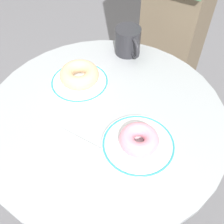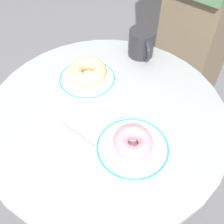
# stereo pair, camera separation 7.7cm
# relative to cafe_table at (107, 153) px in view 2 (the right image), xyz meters

# --- Properties ---
(ground_plane) EXTENTS (7.00, 7.00, 0.02)m
(ground_plane) POSITION_rel_cafe_table_xyz_m (0.00, 0.00, -0.53)
(ground_plane) COLOR slate
(cafe_table) EXTENTS (0.72, 0.72, 0.75)m
(cafe_table) POSITION_rel_cafe_table_xyz_m (0.00, 0.00, 0.00)
(cafe_table) COLOR #999EA3
(cafe_table) RESTS_ON ground
(plate_left) EXTENTS (0.19, 0.19, 0.01)m
(plate_left) POSITION_rel_cafe_table_xyz_m (-0.14, 0.04, 0.24)
(plate_left) COLOR white
(plate_left) RESTS_ON cafe_table
(plate_right) EXTENTS (0.20, 0.20, 0.01)m
(plate_right) POSITION_rel_cafe_table_xyz_m (0.14, -0.02, 0.24)
(plate_right) COLOR white
(plate_right) RESTS_ON cafe_table
(donut_glazed) EXTENTS (0.16, 0.16, 0.04)m
(donut_glazed) POSITION_rel_cafe_table_xyz_m (-0.15, 0.04, 0.26)
(donut_glazed) COLOR #E0B789
(donut_glazed) RESTS_ON plate_left
(donut_pink_frosted) EXTENTS (0.14, 0.14, 0.04)m
(donut_pink_frosted) POSITION_rel_cafe_table_xyz_m (0.14, -0.02, 0.26)
(donut_pink_frosted) COLOR pink
(donut_pink_frosted) RESTS_ON plate_right
(paper_napkin) EXTENTS (0.15, 0.13, 0.01)m
(paper_napkin) POSITION_rel_cafe_table_xyz_m (0.02, -0.17, 0.23)
(paper_napkin) COLOR white
(paper_napkin) RESTS_ON cafe_table
(coffee_mug) EXTENTS (0.13, 0.09, 0.09)m
(coffee_mug) POSITION_rel_cafe_table_xyz_m (-0.13, 0.27, 0.28)
(coffee_mug) COLOR #28282D
(coffee_mug) RESTS_ON cafe_table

